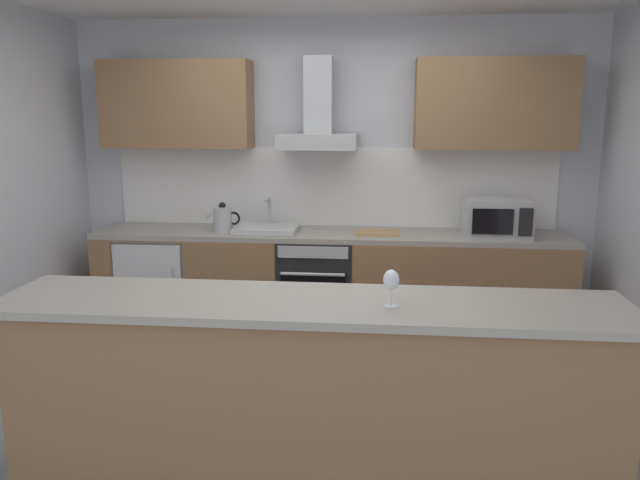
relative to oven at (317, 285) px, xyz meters
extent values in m
cube|color=gray|center=(0.10, -1.40, -0.47)|extent=(5.33, 4.49, 0.02)
cube|color=silver|center=(0.10, 0.41, 0.84)|extent=(5.33, 0.12, 2.60)
cube|color=white|center=(0.10, 0.33, 0.77)|extent=(3.68, 0.02, 0.66)
cube|color=olive|center=(0.10, 0.03, -0.03)|extent=(3.81, 0.60, 0.86)
cube|color=#9E998E|center=(0.10, 0.03, 0.42)|extent=(3.81, 0.60, 0.04)
cube|color=olive|center=(0.19, -2.07, 0.01)|extent=(2.93, 0.52, 0.93)
cube|color=#9E998E|center=(0.19, -2.07, 0.49)|extent=(3.03, 0.64, 0.04)
cube|color=olive|center=(-1.17, 0.18, 1.45)|extent=(1.22, 0.32, 0.70)
cube|color=olive|center=(1.37, 0.18, 1.45)|extent=(1.22, 0.32, 0.70)
cube|color=slate|center=(0.00, 0.01, 0.00)|extent=(0.60, 0.56, 0.80)
cube|color=black|center=(0.00, -0.29, -0.06)|extent=(0.50, 0.02, 0.48)
cube|color=#B7BABC|center=(0.00, -0.29, 0.34)|extent=(0.54, 0.02, 0.09)
cylinder|color=#B7BABC|center=(0.00, -0.32, 0.18)|extent=(0.49, 0.02, 0.02)
cube|color=white|center=(-1.32, 0.01, -0.04)|extent=(0.58, 0.56, 0.85)
cube|color=silver|center=(-1.32, -0.28, -0.04)|extent=(0.55, 0.02, 0.80)
cylinder|color=#B7BABC|center=(-1.10, -0.30, 0.01)|extent=(0.02, 0.02, 0.38)
cube|color=#B7BABC|center=(1.40, -0.02, 0.59)|extent=(0.50, 0.36, 0.30)
cube|color=black|center=(1.34, -0.21, 0.59)|extent=(0.30, 0.02, 0.19)
cube|color=black|center=(1.58, -0.21, 0.59)|extent=(0.10, 0.01, 0.21)
cube|color=silver|center=(-0.41, 0.01, 0.46)|extent=(0.50, 0.40, 0.04)
cylinder|color=#B7BABC|center=(-0.41, 0.13, 0.57)|extent=(0.03, 0.03, 0.26)
cylinder|color=#B7BABC|center=(-0.41, 0.05, 0.69)|extent=(0.03, 0.16, 0.03)
cylinder|color=#B7BABC|center=(-0.76, -0.03, 0.54)|extent=(0.15, 0.15, 0.20)
sphere|color=black|center=(-0.76, -0.03, 0.65)|extent=(0.06, 0.06, 0.06)
cone|color=#B7BABC|center=(-0.86, -0.03, 0.58)|extent=(0.09, 0.04, 0.07)
torus|color=black|center=(-0.67, -0.03, 0.55)|extent=(0.11, 0.02, 0.11)
cube|color=#B7BABC|center=(0.00, 0.11, 1.16)|extent=(0.62, 0.45, 0.12)
cube|color=#B7BABC|center=(0.00, 0.16, 1.52)|extent=(0.22, 0.22, 0.60)
cylinder|color=silver|center=(0.57, -2.13, 0.51)|extent=(0.07, 0.07, 0.01)
cylinder|color=silver|center=(0.57, -2.13, 0.56)|extent=(0.01, 0.01, 0.09)
ellipsoid|color=silver|center=(0.57, -2.13, 0.64)|extent=(0.08, 0.08, 0.10)
cube|color=tan|center=(0.48, -0.02, 0.45)|extent=(0.34, 0.23, 0.02)
camera|label=1|loc=(0.53, -4.94, 1.40)|focal=35.37mm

